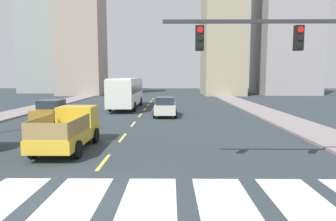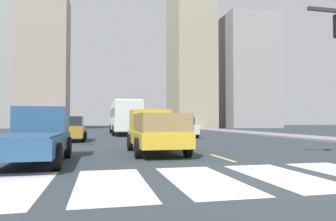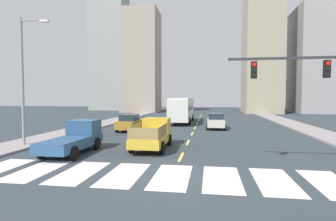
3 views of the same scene
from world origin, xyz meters
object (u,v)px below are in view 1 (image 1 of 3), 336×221
Objects in this scene: pickup_stakebed at (70,129)px; sedan_near_left at (165,107)px; city_bus at (126,91)px; traffic_signal_gantry at (330,58)px; sedan_mid at (52,111)px.

pickup_stakebed reaches higher than sedan_near_left.
pickup_stakebed is 0.48× the size of city_bus.
traffic_signal_gantry is at bearing -21.55° from pickup_stakebed.
sedan_near_left is at bearing 18.47° from sedan_mid.
pickup_stakebed is at bearing -92.15° from city_bus.
sedan_near_left is 17.55m from traffic_signal_gantry.
pickup_stakebed is 9.72m from sedan_mid.
traffic_signal_gantry is at bearing -68.42° from sedan_near_left.
pickup_stakebed is at bearing -64.94° from sedan_mid.
pickup_stakebed is 18.35m from city_bus.
sedan_mid is at bearing -116.59° from city_bus.
city_bus is at bearing 125.87° from sedan_near_left.
traffic_signal_gantry is at bearing -67.26° from city_bus.
sedan_near_left is at bearing 70.04° from pickup_stakebed.
city_bus is 2.45× the size of sedan_near_left.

